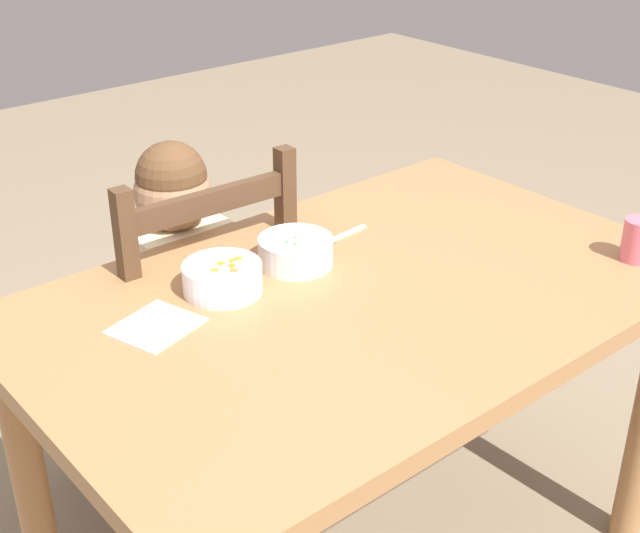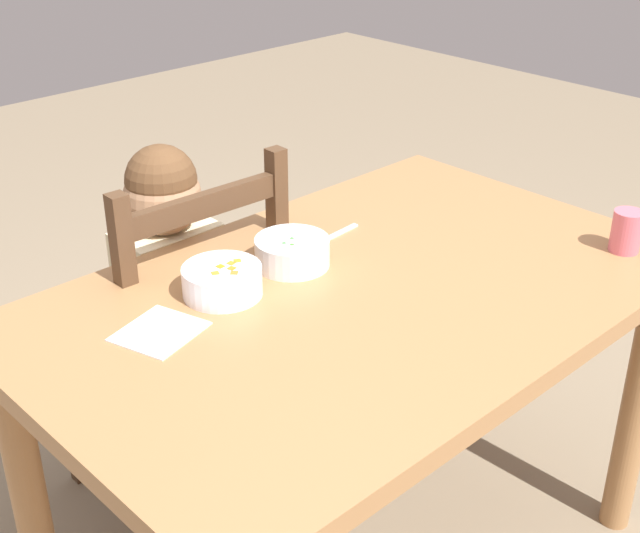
{
  "view_description": "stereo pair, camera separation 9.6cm",
  "coord_description": "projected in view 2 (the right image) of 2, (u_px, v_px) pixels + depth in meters",
  "views": [
    {
      "loc": [
        -1.0,
        -1.08,
        1.55
      ],
      "look_at": [
        -0.06,
        0.05,
        0.79
      ],
      "focal_mm": 49.05,
      "sensor_mm": 36.0,
      "label": 1
    },
    {
      "loc": [
        -1.08,
        -1.02,
        1.55
      ],
      "look_at": [
        -0.06,
        0.05,
        0.79
      ],
      "focal_mm": 49.05,
      "sensor_mm": 36.0,
      "label": 2
    }
  ],
  "objects": [
    {
      "name": "drinking_cup",
      "position": [
        626.0,
        231.0,
        1.81
      ],
      "size": [
        0.06,
        0.06,
        0.09
      ],
      "primitive_type": "cylinder",
      "color": "#E2697B",
      "rests_on": "dining_table"
    },
    {
      "name": "child_figure",
      "position": [
        177.0,
        284.0,
        1.97
      ],
      "size": [
        0.32,
        0.31,
        0.93
      ],
      "color": "beige",
      "rests_on": "ground"
    },
    {
      "name": "dining_table",
      "position": [
        358.0,
        336.0,
        1.74
      ],
      "size": [
        1.31,
        0.83,
        0.74
      ],
      "color": "#A67447",
      "rests_on": "ground"
    },
    {
      "name": "spoon",
      "position": [
        328.0,
        238.0,
        1.88
      ],
      "size": [
        0.14,
        0.03,
        0.01
      ],
      "color": "silver",
      "rests_on": "dining_table"
    },
    {
      "name": "bowl_of_carrots",
      "position": [
        222.0,
        280.0,
        1.65
      ],
      "size": [
        0.15,
        0.15,
        0.06
      ],
      "color": "white",
      "rests_on": "dining_table"
    },
    {
      "name": "bowl_of_peas",
      "position": [
        292.0,
        251.0,
        1.76
      ],
      "size": [
        0.15,
        0.15,
        0.06
      ],
      "color": "white",
      "rests_on": "dining_table"
    },
    {
      "name": "dining_chair",
      "position": [
        181.0,
        349.0,
        2.05
      ],
      "size": [
        0.44,
        0.44,
        0.93
      ],
      "color": "#503622",
      "rests_on": "ground"
    },
    {
      "name": "paper_napkin",
      "position": [
        160.0,
        332.0,
        1.54
      ],
      "size": [
        0.17,
        0.16,
        0.0
      ],
      "primitive_type": "cube",
      "rotation": [
        0.0,
        0.0,
        0.29
      ],
      "color": "white",
      "rests_on": "dining_table"
    }
  ]
}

